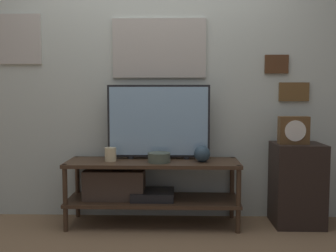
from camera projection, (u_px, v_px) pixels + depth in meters
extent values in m
plane|color=#846647|center=(151.00, 235.00, 3.14)|extent=(12.00, 12.00, 0.00)
cube|color=beige|center=(155.00, 69.00, 3.56)|extent=(6.40, 0.06, 2.70)
cube|color=#B2ADA3|center=(159.00, 48.00, 3.51)|extent=(0.83, 0.02, 0.52)
cube|color=#B2BCC6|center=(159.00, 48.00, 3.50)|extent=(0.80, 0.01, 0.49)
cube|color=brown|center=(294.00, 92.00, 3.50)|extent=(0.27, 0.02, 0.17)
cube|color=white|center=(294.00, 92.00, 3.50)|extent=(0.23, 0.01, 0.13)
cube|color=#B7B2A8|center=(20.00, 39.00, 3.53)|extent=(0.38, 0.02, 0.45)
cube|color=white|center=(20.00, 39.00, 3.53)|extent=(0.34, 0.01, 0.41)
cube|color=#4C2D19|center=(277.00, 64.00, 3.49)|extent=(0.21, 0.02, 0.16)
cube|color=#BCB299|center=(277.00, 64.00, 3.48)|extent=(0.17, 0.01, 0.13)
cube|color=#422D1E|center=(153.00, 163.00, 3.36)|extent=(1.47, 0.45, 0.03)
cube|color=#422D1E|center=(153.00, 200.00, 3.39)|extent=(1.47, 0.45, 0.03)
cylinder|color=#422D1E|center=(65.00, 198.00, 3.21)|extent=(0.04, 0.04, 0.55)
cylinder|color=#422D1E|center=(238.00, 199.00, 3.17)|extent=(0.04, 0.04, 0.55)
cylinder|color=#422D1E|center=(78.00, 187.00, 3.59)|extent=(0.04, 0.04, 0.55)
cylinder|color=#422D1E|center=(232.00, 188.00, 3.55)|extent=(0.04, 0.04, 0.55)
cube|color=black|center=(153.00, 195.00, 3.38)|extent=(0.36, 0.31, 0.07)
cube|color=#47382D|center=(115.00, 184.00, 3.38)|extent=(0.51, 0.25, 0.25)
cylinder|color=black|center=(131.00, 158.00, 3.46)|extent=(0.05, 0.05, 0.02)
cylinder|color=black|center=(187.00, 158.00, 3.45)|extent=(0.05, 0.05, 0.02)
cube|color=black|center=(159.00, 121.00, 3.43)|extent=(0.89, 0.04, 0.63)
cube|color=#8CB2D1|center=(159.00, 121.00, 3.41)|extent=(0.86, 0.01, 0.59)
sphere|color=#2D4251|center=(202.00, 154.00, 3.30)|extent=(0.14, 0.14, 0.14)
cylinder|color=#4C5647|center=(159.00, 158.00, 3.28)|extent=(0.19, 0.19, 0.08)
cylinder|color=beige|center=(111.00, 154.00, 3.34)|extent=(0.10, 0.10, 0.12)
cube|color=black|center=(297.00, 184.00, 3.37)|extent=(0.41, 0.38, 0.71)
cube|color=brown|center=(294.00, 130.00, 3.30)|extent=(0.25, 0.10, 0.23)
cylinder|color=white|center=(295.00, 131.00, 3.25)|extent=(0.17, 0.01, 0.17)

